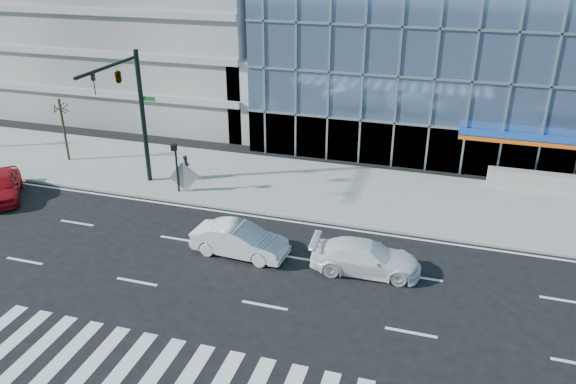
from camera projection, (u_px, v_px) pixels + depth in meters
name	position (u px, v px, depth m)	size (l,w,h in m)	color
ground	(292.00, 257.00, 26.78)	(160.00, 160.00, 0.00)	black
sidewalk	(330.00, 190.00, 33.70)	(120.00, 8.00, 0.15)	gray
theatre_building	(567.00, 29.00, 42.53)	(42.00, 26.00, 15.00)	#6683AB
ramp_block	(284.00, 93.00, 42.75)	(6.00, 8.00, 6.00)	gray
traffic_signal	(126.00, 90.00, 31.08)	(1.14, 5.74, 8.00)	black
ped_signal_post	(176.00, 160.00, 32.43)	(0.30, 0.33, 3.00)	black
street_tree_near	(60.00, 107.00, 36.48)	(1.10, 1.10, 4.23)	#332319
white_suv	(366.00, 257.00, 25.39)	(2.03, 4.98, 1.45)	white
white_sedan	(240.00, 240.00, 26.72)	(1.62, 4.65, 1.53)	silver
red_sedan	(2.00, 186.00, 32.47)	(1.86, 4.62, 1.57)	#B80E1A
pedestrian	(186.00, 167.00, 34.64)	(0.57, 0.38, 1.58)	black
tilted_panel	(184.00, 177.00, 32.94)	(1.30, 0.06, 1.30)	gray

